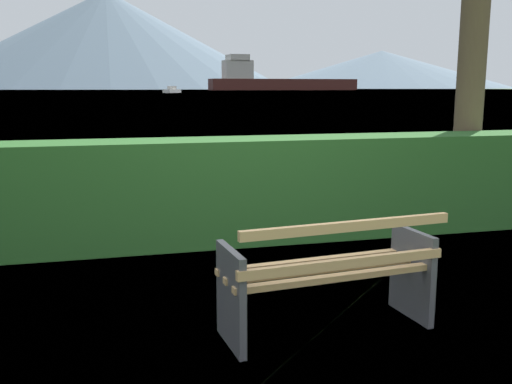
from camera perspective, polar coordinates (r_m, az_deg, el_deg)
ground_plane at (r=4.29m, az=6.86°, el=-13.35°), size 1400.00×1400.00×0.00m
water_surface at (r=311.62m, az=-14.25°, el=9.81°), size 620.00×620.00×0.00m
park_bench at (r=4.09m, az=7.36°, el=-8.26°), size 1.57×0.72×0.87m
hedge_row at (r=6.48m, az=-1.18°, el=0.25°), size 12.51×0.75×1.16m
cargo_ship_large at (r=312.09m, az=1.70°, el=11.06°), size 81.59×15.57×18.30m
fishing_boat_near at (r=170.01m, az=-8.38°, el=9.99°), size 5.83×6.93×1.96m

